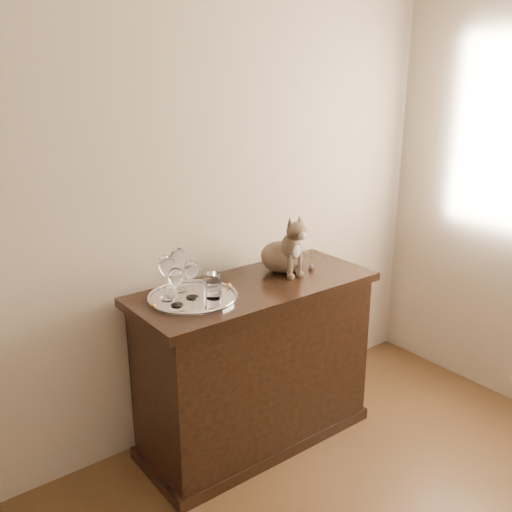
{
  "coord_description": "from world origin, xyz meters",
  "views": [
    {
      "loc": [
        -0.93,
        -0.06,
        1.82
      ],
      "look_at": [
        0.61,
        1.95,
        0.99
      ],
      "focal_mm": 40.0,
      "sensor_mm": 36.0,
      "label": 1
    }
  ],
  "objects_px": {
    "sideboard": "(255,364)",
    "tray": "(193,298)",
    "wine_glass_a": "(167,277)",
    "tumbler_c": "(212,282)",
    "cat": "(282,242)",
    "wine_glass_d": "(192,279)",
    "tumbler_a": "(214,290)",
    "wine_glass_c": "(176,287)",
    "wine_glass_b": "(179,269)"
  },
  "relations": [
    {
      "from": "wine_glass_c",
      "to": "sideboard",
      "type": "bearing_deg",
      "value": 1.31
    },
    {
      "from": "wine_glass_c",
      "to": "wine_glass_d",
      "type": "bearing_deg",
      "value": 19.88
    },
    {
      "from": "sideboard",
      "to": "tumbler_a",
      "type": "height_order",
      "value": "tumbler_a"
    },
    {
      "from": "sideboard",
      "to": "wine_glass_d",
      "type": "distance_m",
      "value": 0.62
    },
    {
      "from": "wine_glass_b",
      "to": "wine_glass_d",
      "type": "relative_size",
      "value": 1.16
    },
    {
      "from": "wine_glass_c",
      "to": "tumbler_c",
      "type": "xyz_separation_m",
      "value": [
        0.21,
        0.05,
        -0.04
      ]
    },
    {
      "from": "wine_glass_c",
      "to": "cat",
      "type": "distance_m",
      "value": 0.65
    },
    {
      "from": "tray",
      "to": "wine_glass_d",
      "type": "xyz_separation_m",
      "value": [
        -0.0,
        -0.0,
        0.09
      ]
    },
    {
      "from": "wine_glass_a",
      "to": "cat",
      "type": "distance_m",
      "value": 0.64
    },
    {
      "from": "tray",
      "to": "wine_glass_a",
      "type": "distance_m",
      "value": 0.15
    },
    {
      "from": "wine_glass_a",
      "to": "cat",
      "type": "xyz_separation_m",
      "value": [
        0.64,
        -0.01,
        0.04
      ]
    },
    {
      "from": "sideboard",
      "to": "wine_glass_b",
      "type": "relative_size",
      "value": 5.94
    },
    {
      "from": "wine_glass_d",
      "to": "tumbler_a",
      "type": "distance_m",
      "value": 0.11
    },
    {
      "from": "wine_glass_b",
      "to": "tumbler_c",
      "type": "relative_size",
      "value": 2.42
    },
    {
      "from": "tumbler_a",
      "to": "cat",
      "type": "height_order",
      "value": "cat"
    },
    {
      "from": "tray",
      "to": "wine_glass_c",
      "type": "relative_size",
      "value": 2.34
    },
    {
      "from": "tray",
      "to": "wine_glass_c",
      "type": "height_order",
      "value": "wine_glass_c"
    },
    {
      "from": "tumbler_a",
      "to": "sideboard",
      "type": "bearing_deg",
      "value": 8.32
    },
    {
      "from": "tumbler_c",
      "to": "sideboard",
      "type": "bearing_deg",
      "value": -11.18
    },
    {
      "from": "sideboard",
      "to": "wine_glass_c",
      "type": "xyz_separation_m",
      "value": [
        -0.43,
        -0.01,
        0.52
      ]
    },
    {
      "from": "wine_glass_b",
      "to": "tumbler_a",
      "type": "distance_m",
      "value": 0.2
    },
    {
      "from": "tray",
      "to": "tumbler_a",
      "type": "distance_m",
      "value": 0.1
    },
    {
      "from": "cat",
      "to": "wine_glass_d",
      "type": "bearing_deg",
      "value": -171.92
    },
    {
      "from": "wine_glass_a",
      "to": "wine_glass_b",
      "type": "distance_m",
      "value": 0.11
    },
    {
      "from": "tray",
      "to": "wine_glass_b",
      "type": "height_order",
      "value": "wine_glass_b"
    },
    {
      "from": "sideboard",
      "to": "wine_glass_d",
      "type": "relative_size",
      "value": 6.88
    },
    {
      "from": "cat",
      "to": "wine_glass_c",
      "type": "bearing_deg",
      "value": -169.47
    },
    {
      "from": "sideboard",
      "to": "tray",
      "type": "distance_m",
      "value": 0.54
    },
    {
      "from": "tray",
      "to": "wine_glass_c",
      "type": "xyz_separation_m",
      "value": [
        -0.1,
        -0.04,
        0.09
      ]
    },
    {
      "from": "wine_glass_a",
      "to": "wine_glass_b",
      "type": "bearing_deg",
      "value": 31.52
    },
    {
      "from": "tray",
      "to": "wine_glass_d",
      "type": "height_order",
      "value": "wine_glass_d"
    },
    {
      "from": "tumbler_c",
      "to": "tumbler_a",
      "type": "bearing_deg",
      "value": -117.25
    },
    {
      "from": "wine_glass_a",
      "to": "wine_glass_d",
      "type": "distance_m",
      "value": 0.11
    },
    {
      "from": "tray",
      "to": "tumbler_a",
      "type": "bearing_deg",
      "value": -43.61
    },
    {
      "from": "wine_glass_d",
      "to": "tumbler_c",
      "type": "bearing_deg",
      "value": 8.39
    },
    {
      "from": "wine_glass_d",
      "to": "wine_glass_b",
      "type": "bearing_deg",
      "value": 88.45
    },
    {
      "from": "wine_glass_d",
      "to": "tumbler_c",
      "type": "xyz_separation_m",
      "value": [
        0.11,
        0.02,
        -0.05
      ]
    },
    {
      "from": "wine_glass_b",
      "to": "sideboard",
      "type": "bearing_deg",
      "value": -23.06
    },
    {
      "from": "sideboard",
      "to": "wine_glass_a",
      "type": "distance_m",
      "value": 0.69
    },
    {
      "from": "sideboard",
      "to": "tumbler_a",
      "type": "relative_size",
      "value": 15.03
    },
    {
      "from": "wine_glass_c",
      "to": "tray",
      "type": "bearing_deg",
      "value": 20.26
    },
    {
      "from": "wine_glass_a",
      "to": "cat",
      "type": "bearing_deg",
      "value": -1.19
    },
    {
      "from": "wine_glass_a",
      "to": "tumbler_a",
      "type": "xyz_separation_m",
      "value": [
        0.17,
        -0.12,
        -0.06
      ]
    },
    {
      "from": "wine_glass_b",
      "to": "tumbler_c",
      "type": "xyz_separation_m",
      "value": [
        0.11,
        -0.1,
        -0.06
      ]
    },
    {
      "from": "wine_glass_c",
      "to": "wine_glass_d",
      "type": "relative_size",
      "value": 0.98
    },
    {
      "from": "tumbler_a",
      "to": "cat",
      "type": "bearing_deg",
      "value": 12.44
    },
    {
      "from": "wine_glass_b",
      "to": "cat",
      "type": "distance_m",
      "value": 0.55
    },
    {
      "from": "wine_glass_a",
      "to": "tumbler_c",
      "type": "bearing_deg",
      "value": -10.45
    },
    {
      "from": "wine_glass_d",
      "to": "tumbler_c",
      "type": "relative_size",
      "value": 2.09
    },
    {
      "from": "sideboard",
      "to": "wine_glass_c",
      "type": "relative_size",
      "value": 7.01
    }
  ]
}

